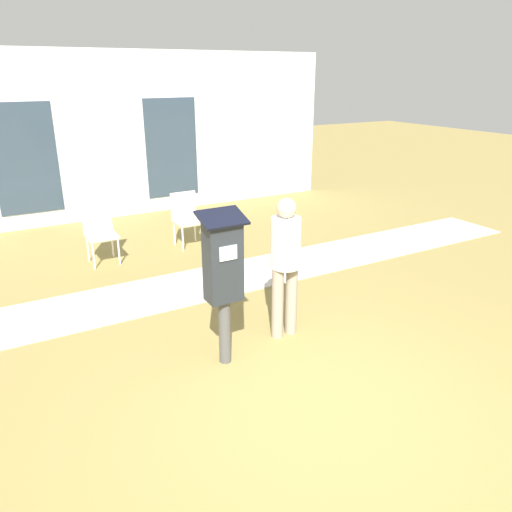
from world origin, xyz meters
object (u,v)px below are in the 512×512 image
object	(u,v)px
parking_meter	(223,269)
outdoor_chair_middle	(186,215)
outdoor_chair_left	(100,229)
person_standing	(285,257)

from	to	relation	value
parking_meter	outdoor_chair_middle	distance (m)	3.81
outdoor_chair_left	outdoor_chair_middle	xyz separation A→B (m)	(1.46, 0.08, 0.00)
person_standing	outdoor_chair_middle	distance (m)	3.48
person_standing	outdoor_chair_middle	bearing A→B (deg)	71.20
parking_meter	person_standing	xyz separation A→B (m)	(0.82, 0.17, -0.09)
person_standing	outdoor_chair_middle	world-z (taller)	person_standing
parking_meter	person_standing	bearing A→B (deg)	11.79
parking_meter	person_standing	size ratio (longest dim) A/B	1.01
person_standing	outdoor_chair_middle	xyz separation A→B (m)	(0.26, 3.45, -0.40)
parking_meter	outdoor_chair_left	xyz separation A→B (m)	(-0.38, 3.54, -0.49)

